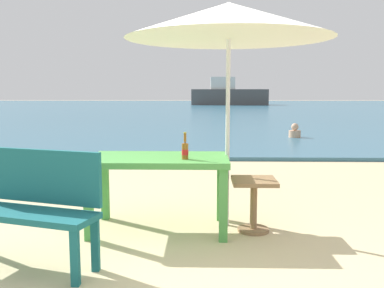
# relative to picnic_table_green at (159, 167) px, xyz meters

# --- Properties ---
(ground_plane) EXTENTS (120.00, 120.00, 0.00)m
(ground_plane) POSITION_rel_picnic_table_green_xyz_m (0.54, -0.68, -0.65)
(ground_plane) COLOR beige
(sea_water) EXTENTS (120.00, 50.00, 0.08)m
(sea_water) POSITION_rel_picnic_table_green_xyz_m (0.54, 29.32, -0.61)
(sea_water) COLOR #386B84
(sea_water) RESTS_ON ground_plane
(picnic_table_green) EXTENTS (1.40, 0.80, 0.76)m
(picnic_table_green) POSITION_rel_picnic_table_green_xyz_m (0.00, 0.00, 0.00)
(picnic_table_green) COLOR #4C9E47
(picnic_table_green) RESTS_ON ground_plane
(beer_bottle_amber) EXTENTS (0.07, 0.07, 0.26)m
(beer_bottle_amber) POSITION_rel_picnic_table_green_xyz_m (0.27, -0.15, 0.20)
(beer_bottle_amber) COLOR brown
(beer_bottle_amber) RESTS_ON picnic_table_green
(patio_umbrella) EXTENTS (2.10, 2.10, 2.30)m
(patio_umbrella) POSITION_rel_picnic_table_green_xyz_m (0.70, 0.16, 1.47)
(patio_umbrella) COLOR silver
(patio_umbrella) RESTS_ON ground_plane
(side_table_wood) EXTENTS (0.44, 0.44, 0.54)m
(side_table_wood) POSITION_rel_picnic_table_green_xyz_m (0.96, -0.03, -0.30)
(side_table_wood) COLOR olive
(side_table_wood) RESTS_ON ground_plane
(bench_teal_center) EXTENTS (1.25, 0.69, 0.95)m
(bench_teal_center) POSITION_rel_picnic_table_green_xyz_m (-0.95, -0.94, -0.11)
(bench_teal_center) COLOR #196066
(bench_teal_center) RESTS_ON ground_plane
(swimmer_person) EXTENTS (0.34, 0.34, 0.41)m
(swimmer_person) POSITION_rel_picnic_table_green_xyz_m (3.10, 8.10, -0.41)
(swimmer_person) COLOR tan
(swimmer_person) RESTS_ON sea_water
(boat_cargo_ship) EXTENTS (7.27, 1.98, 2.64)m
(boat_cargo_ship) POSITION_rel_picnic_table_green_xyz_m (2.81, 36.94, 0.38)
(boat_cargo_ship) COLOR #4C4C4C
(boat_cargo_ship) RESTS_ON sea_water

